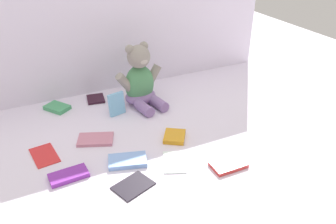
% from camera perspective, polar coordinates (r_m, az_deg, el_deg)
% --- Properties ---
extents(ground_plane, '(3.20, 3.20, 0.00)m').
position_cam_1_polar(ground_plane, '(1.49, -1.66, -1.62)').
color(ground_plane, silver).
extents(backdrop_drape, '(1.56, 0.03, 0.71)m').
position_cam_1_polar(backdrop_drape, '(1.71, -7.79, 15.26)').
color(backdrop_drape, silver).
rests_on(backdrop_drape, ground_plane).
extents(teddy_bear, '(0.24, 0.23, 0.29)m').
position_cam_1_polar(teddy_bear, '(1.60, -4.59, 4.90)').
color(teddy_bear, '#4C8C59').
rests_on(teddy_bear, ground_plane).
extents(book_case_0, '(0.10, 0.14, 0.01)m').
position_cam_1_polar(book_case_0, '(1.37, -19.59, -6.63)').
color(book_case_0, red).
rests_on(book_case_0, ground_plane).
extents(book_case_1, '(0.15, 0.12, 0.02)m').
position_cam_1_polar(book_case_1, '(1.26, -6.64, -7.92)').
color(book_case_1, '#7DA6E7').
rests_on(book_case_1, ground_plane).
extents(book_case_2, '(0.16, 0.13, 0.01)m').
position_cam_1_polar(book_case_2, '(1.40, -11.79, -4.41)').
color(book_case_2, '#BE7188').
rests_on(book_case_2, ground_plane).
extents(book_case_3, '(0.12, 0.15, 0.01)m').
position_cam_1_polar(book_case_3, '(1.26, 1.05, -8.11)').
color(book_case_3, white).
rests_on(book_case_3, ground_plane).
extents(book_case_4, '(0.12, 0.13, 0.02)m').
position_cam_1_polar(book_case_4, '(1.66, -17.69, 0.70)').
color(book_case_4, '#419960').
rests_on(book_case_4, ground_plane).
extents(book_case_5, '(0.09, 0.10, 0.01)m').
position_cam_1_polar(book_case_5, '(1.70, -11.76, 2.12)').
color(book_case_5, black).
rests_on(book_case_5, ground_plane).
extents(book_case_6, '(0.12, 0.08, 0.01)m').
position_cam_1_polar(book_case_6, '(1.25, 9.85, -8.51)').
color(book_case_6, red).
rests_on(book_case_6, ground_plane).
extents(book_case_7, '(0.13, 0.07, 0.02)m').
position_cam_1_polar(book_case_7, '(1.24, -15.96, -9.95)').
color(book_case_7, purple).
rests_on(book_case_7, ground_plane).
extents(book_case_8, '(0.12, 0.12, 0.02)m').
position_cam_1_polar(book_case_8, '(1.38, 1.08, -4.03)').
color(book_case_8, orange).
rests_on(book_case_8, ground_plane).
extents(book_case_9, '(0.15, 0.13, 0.01)m').
position_cam_1_polar(book_case_9, '(1.16, -5.73, -11.84)').
color(book_case_9, black).
rests_on(book_case_9, ground_plane).
extents(book_case_10, '(0.08, 0.04, 0.10)m').
position_cam_1_polar(book_case_10, '(1.54, -8.42, 1.30)').
color(book_case_10, '#77BAE3').
rests_on(book_case_10, ground_plane).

